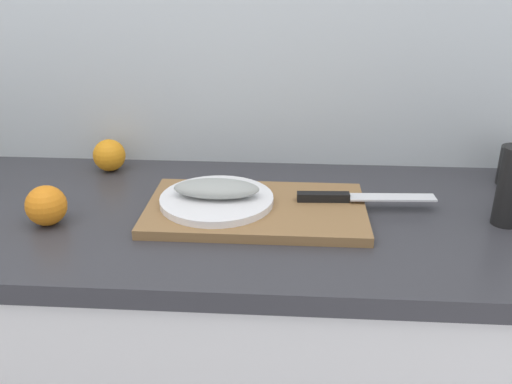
{
  "coord_description": "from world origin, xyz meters",
  "views": [
    {
      "loc": [
        0.31,
        -1.04,
        1.4
      ],
      "look_at": [
        0.24,
        -0.01,
        0.95
      ],
      "focal_mm": 38.86,
      "sensor_mm": 36.0,
      "label": 1
    }
  ],
  "objects_px": {
    "white_plate": "(216,201)",
    "chef_knife": "(348,197)",
    "fish_fillet": "(216,189)",
    "orange_0": "(46,206)",
    "cutting_board": "(256,210)",
    "pepper_mill": "(511,187)"
  },
  "relations": [
    {
      "from": "white_plate",
      "to": "pepper_mill",
      "type": "distance_m",
      "value": 0.59
    },
    {
      "from": "chef_knife",
      "to": "fish_fillet",
      "type": "bearing_deg",
      "value": -175.87
    },
    {
      "from": "cutting_board",
      "to": "pepper_mill",
      "type": "relative_size",
      "value": 2.8
    },
    {
      "from": "white_plate",
      "to": "orange_0",
      "type": "bearing_deg",
      "value": -167.41
    },
    {
      "from": "white_plate",
      "to": "chef_knife",
      "type": "relative_size",
      "value": 0.81
    },
    {
      "from": "cutting_board",
      "to": "white_plate",
      "type": "bearing_deg",
      "value": 179.5
    },
    {
      "from": "chef_knife",
      "to": "orange_0",
      "type": "relative_size",
      "value": 3.59
    },
    {
      "from": "fish_fillet",
      "to": "cutting_board",
      "type": "bearing_deg",
      "value": -0.5
    },
    {
      "from": "fish_fillet",
      "to": "orange_0",
      "type": "distance_m",
      "value": 0.34
    },
    {
      "from": "white_plate",
      "to": "cutting_board",
      "type": "bearing_deg",
      "value": -0.5
    },
    {
      "from": "cutting_board",
      "to": "pepper_mill",
      "type": "distance_m",
      "value": 0.51
    },
    {
      "from": "cutting_board",
      "to": "chef_knife",
      "type": "bearing_deg",
      "value": 10.07
    },
    {
      "from": "fish_fillet",
      "to": "chef_knife",
      "type": "xyz_separation_m",
      "value": [
        0.28,
        0.03,
        -0.02
      ]
    },
    {
      "from": "cutting_board",
      "to": "fish_fillet",
      "type": "xyz_separation_m",
      "value": [
        -0.08,
        0.0,
        0.04
      ]
    },
    {
      "from": "orange_0",
      "to": "chef_knife",
      "type": "bearing_deg",
      "value": 10.05
    },
    {
      "from": "cutting_board",
      "to": "white_plate",
      "type": "xyz_separation_m",
      "value": [
        -0.08,
        0.0,
        0.02
      ]
    },
    {
      "from": "fish_fillet",
      "to": "orange_0",
      "type": "relative_size",
      "value": 2.19
    },
    {
      "from": "cutting_board",
      "to": "white_plate",
      "type": "relative_size",
      "value": 1.91
    },
    {
      "from": "white_plate",
      "to": "chef_knife",
      "type": "height_order",
      "value": "chef_knife"
    },
    {
      "from": "fish_fillet",
      "to": "pepper_mill",
      "type": "bearing_deg",
      "value": -1.23
    },
    {
      "from": "cutting_board",
      "to": "orange_0",
      "type": "xyz_separation_m",
      "value": [
        -0.41,
        -0.07,
        0.03
      ]
    },
    {
      "from": "chef_knife",
      "to": "pepper_mill",
      "type": "xyz_separation_m",
      "value": [
        0.31,
        -0.05,
        0.05
      ]
    }
  ]
}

